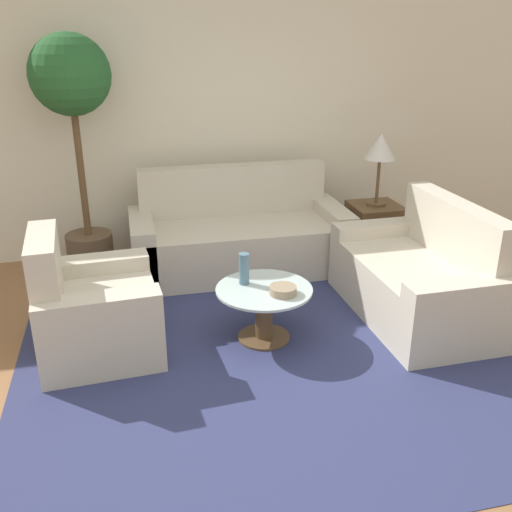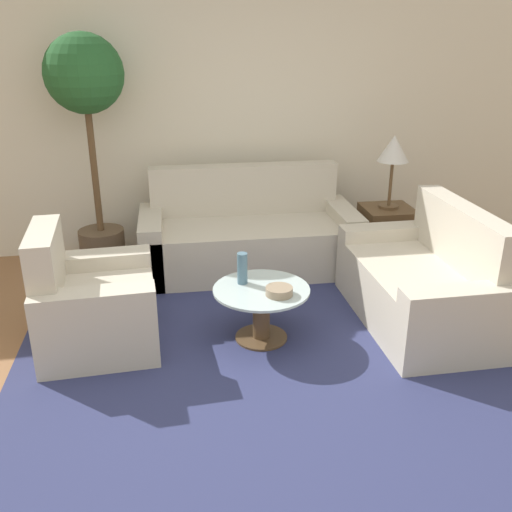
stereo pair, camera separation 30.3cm
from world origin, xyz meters
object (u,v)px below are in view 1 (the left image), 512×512
Objects in this scene: armchair at (90,313)px; potted_plant at (74,109)px; sofa_main at (238,237)px; table_lamp at (380,149)px; bowl at (283,290)px; loveseat at (422,280)px; coffee_table at (264,306)px; vase at (244,269)px.

potted_plant is at bearing -1.97° from armchair.
sofa_main is at bearing -50.13° from armchair.
bowl is at bearing -133.40° from table_lamp.
bowl is (-1.18, -0.22, 0.14)m from loveseat.
loveseat is 1.40m from table_lamp.
table_lamp is (1.31, -0.12, 0.78)m from sofa_main.
table_lamp is 2.00m from bowl.
armchair is 1.34× the size of coffee_table.
loveseat is at bearing 4.23° from coffee_table.
vase is at bearing -99.72° from sofa_main.
armchair is at bearing 174.33° from coffee_table.
vase is (1.14, -1.47, -0.95)m from potted_plant.
potted_plant is 11.12× the size of bowl.
sofa_main reaches higher than coffee_table.
armchair is 1.88m from potted_plant.
armchair is 2.49m from loveseat.
armchair is 1.11m from vase.
armchair is 2.95m from table_lamp.
potted_plant is (-1.35, 0.21, 1.18)m from sofa_main.
vase is 0.33m from bowl.
armchair is 0.63× the size of loveseat.
potted_plant is at bearing -121.28° from loveseat.
coffee_table is 0.33× the size of potted_plant.
sofa_main is at bearing 174.96° from table_lamp.
potted_plant is at bearing 173.02° from table_lamp.
loveseat is 1.29m from coffee_table.
sofa_main is 0.94× the size of potted_plant.
potted_plant is 2.41m from bowl.
coffee_table is 1.02× the size of table_lamp.
vase is at bearing 134.09° from bowl.
vase reaches higher than bowl.
coffee_table is 3.67× the size of bowl.
potted_plant reaches higher than loveseat.
table_lamp is at bearing -5.04° from sofa_main.
armchair is 4.92× the size of bowl.
bowl reaches higher than coffee_table.
potted_plant reaches higher than sofa_main.
coffee_table is (1.21, -0.12, -0.03)m from armchair.
loveseat reaches higher than vase.
table_lamp reaches higher than loveseat.
armchair reaches higher than bowl.
loveseat is at bearing -46.91° from sofa_main.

